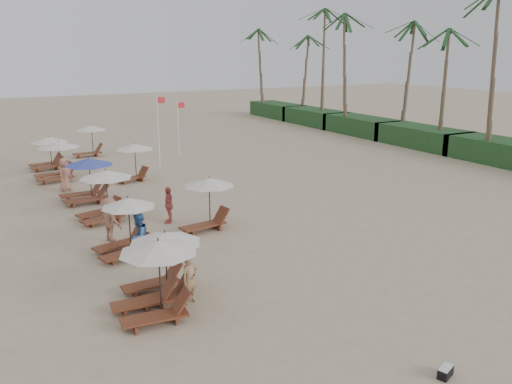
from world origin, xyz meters
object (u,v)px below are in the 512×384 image
lounger_station_6 (47,152)px  beachgoer_mid_a (139,237)px  lounger_station_1 (160,263)px  duffel_bag (445,372)px  beachgoer_near (190,279)px  inland_station_0 (206,200)px  flag_pole_near (159,127)px  inland_station_1 (133,157)px  beachgoer_far_b (65,175)px  lounger_station_4 (85,181)px  lounger_station_0 (153,279)px  inland_station_2 (89,138)px  lounger_station_5 (56,161)px  beachgoer_far_a (169,205)px  beachgoer_mid_b (110,219)px  lounger_station_2 (124,228)px  lounger_station_3 (102,195)px

lounger_station_6 → beachgoer_mid_a: size_ratio=1.46×
lounger_station_1 → duffel_bag: bearing=-58.6°
lounger_station_1 → beachgoer_near: 1.13m
lounger_station_1 → lounger_station_6: (-0.32, 21.51, 0.00)m
inland_station_0 → flag_pole_near: size_ratio=0.58×
inland_station_0 → inland_station_1: (-0.25, 10.18, 0.10)m
beachgoer_far_b → beachgoer_mid_a: bearing=-135.0°
inland_station_1 → beachgoer_near: size_ratio=1.68×
lounger_station_4 → lounger_station_6: bearing=93.4°
lounger_station_4 → beachgoer_far_b: 2.75m
lounger_station_0 → duffel_bag: lounger_station_0 is taller
duffel_bag → inland_station_0: bearing=92.7°
inland_station_2 → lounger_station_5: bearing=-116.8°
beachgoer_far_a → inland_station_1: bearing=-155.4°
inland_station_2 → duffel_bag: 32.05m
lounger_station_6 → flag_pole_near: bearing=-22.6°
lounger_station_0 → lounger_station_4: bearing=86.4°
beachgoer_far_a → lounger_station_6: bearing=-137.5°
inland_station_0 → beachgoer_mid_b: inland_station_0 is taller
beachgoer_near → beachgoer_mid_b: size_ratio=0.86×
beachgoer_far_a → beachgoer_far_b: beachgoer_far_b is taller
lounger_station_5 → beachgoer_far_b: bearing=-89.5°
lounger_station_1 → beachgoer_far_a: 7.47m
lounger_station_2 → inland_station_2: size_ratio=0.91×
lounger_station_0 → inland_station_0: size_ratio=0.93×
lounger_station_3 → lounger_station_4: size_ratio=0.95×
beachgoer_far_a → lounger_station_1: bearing=8.6°
lounger_station_5 → duffel_bag: (4.86, -25.26, -1.02)m
lounger_station_1 → lounger_station_6: size_ratio=0.95×
lounger_station_2 → beachgoer_far_a: lounger_station_2 is taller
lounger_station_3 → duffel_bag: lounger_station_3 is taller
lounger_station_6 → inland_station_0: (4.24, -16.20, 0.22)m
lounger_station_0 → beachgoer_near: 1.34m
lounger_station_4 → beachgoer_mid_a: size_ratio=1.53×
lounger_station_5 → beachgoer_far_a: lounger_station_5 is taller
lounger_station_4 → inland_station_1: 4.70m
lounger_station_1 → inland_station_2: (3.07, 24.59, 0.23)m
lounger_station_0 → beachgoer_mid_a: lounger_station_0 is taller
duffel_bag → flag_pole_near: (1.89, 26.12, 2.52)m
beachgoer_near → beachgoer_far_a: (2.13, 7.79, 0.06)m
flag_pole_near → lounger_station_2: bearing=-113.8°
inland_station_0 → beachgoer_far_b: 10.57m
beachgoer_far_b → lounger_station_5: bearing=42.5°
beachgoer_mid_b → lounger_station_1: bearing=152.7°
lounger_station_4 → lounger_station_5: (-0.58, 5.56, 0.05)m
inland_station_2 → flag_pole_near: size_ratio=0.57×
beachgoer_near → beachgoer_far_b: (-0.97, 15.85, 0.16)m
lounger_station_2 → lounger_station_3: size_ratio=0.93×
beachgoer_mid_b → duffel_bag: 14.08m
lounger_station_0 → beachgoer_far_b: lounger_station_0 is taller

